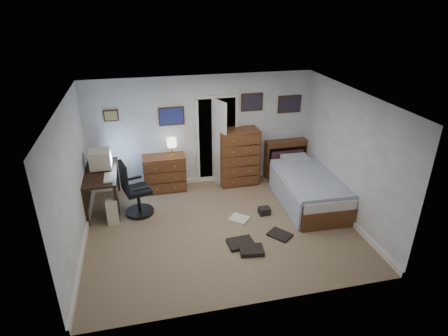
# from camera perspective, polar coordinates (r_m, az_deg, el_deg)

# --- Properties ---
(floor) EXTENTS (5.00, 4.00, 0.02)m
(floor) POSITION_cam_1_polar(r_m,az_deg,el_deg) (7.23, -0.44, -9.08)
(floor) COLOR #85735C
(floor) RESTS_ON ground
(computer_desk) EXTENTS (0.67, 1.41, 0.81)m
(computer_desk) POSITION_cam_1_polar(r_m,az_deg,el_deg) (7.99, -18.88, -1.78)
(computer_desk) COLOR black
(computer_desk) RESTS_ON floor
(crt_monitor) EXTENTS (0.43, 0.39, 0.39)m
(crt_monitor) POSITION_cam_1_polar(r_m,az_deg,el_deg) (7.95, -18.34, 1.27)
(crt_monitor) COLOR beige
(crt_monitor) RESTS_ON computer_desk
(keyboard) EXTENTS (0.17, 0.43, 0.03)m
(keyboard) POSITION_cam_1_polar(r_m,az_deg,el_deg) (7.56, -17.21, -1.40)
(keyboard) COLOR beige
(keyboard) RESTS_ON computer_desk
(pc_tower) EXTENTS (0.23, 0.46, 0.49)m
(pc_tower) POSITION_cam_1_polar(r_m,az_deg,el_deg) (7.65, -16.57, -5.94)
(pc_tower) COLOR beige
(pc_tower) RESTS_ON floor
(office_chair) EXTENTS (0.68, 0.68, 1.16)m
(office_chair) POSITION_cam_1_polar(r_m,az_deg,el_deg) (7.61, -13.45, -3.95)
(office_chair) COLOR black
(office_chair) RESTS_ON floor
(media_stack) EXTENTS (0.17, 0.17, 0.82)m
(media_stack) POSITION_cam_1_polar(r_m,az_deg,el_deg) (8.93, -18.39, -0.34)
(media_stack) COLOR maroon
(media_stack) RESTS_ON floor
(low_dresser) EXTENTS (0.92, 0.46, 0.82)m
(low_dresser) POSITION_cam_1_polar(r_m,az_deg,el_deg) (8.45, -9.04, -0.77)
(low_dresser) COLOR brown
(low_dresser) RESTS_ON floor
(table_lamp) EXTENTS (0.20, 0.20, 0.40)m
(table_lamp) POSITION_cam_1_polar(r_m,az_deg,el_deg) (8.19, -7.97, 3.78)
(table_lamp) COLOR gold
(table_lamp) RESTS_ON low_dresser
(doorway) EXTENTS (0.96, 1.12, 2.05)m
(doorway) POSITION_cam_1_polar(r_m,az_deg,el_deg) (8.82, -1.46, 4.86)
(doorway) COLOR black
(doorway) RESTS_ON floor
(tall_dresser) EXTENTS (0.91, 0.56, 1.31)m
(tall_dresser) POSITION_cam_1_polar(r_m,az_deg,el_deg) (8.58, 2.19, 1.73)
(tall_dresser) COLOR brown
(tall_dresser) RESTS_ON floor
(headboard_bookcase) EXTENTS (1.01, 0.27, 0.91)m
(headboard_bookcase) POSITION_cam_1_polar(r_m,az_deg,el_deg) (9.11, 9.35, 1.65)
(headboard_bookcase) COLOR brown
(headboard_bookcase) RESTS_ON floor
(bed) EXTENTS (1.23, 2.20, 0.71)m
(bed) POSITION_cam_1_polar(r_m,az_deg,el_deg) (8.08, 12.59, -2.98)
(bed) COLOR brown
(bed) RESTS_ON floor
(wall_posters) EXTENTS (4.38, 0.04, 0.60)m
(wall_posters) POSITION_cam_1_polar(r_m,az_deg,el_deg) (8.36, 0.40, 9.09)
(wall_posters) COLOR #331E11
(wall_posters) RESTS_ON floor
(floor_clutter) EXTENTS (1.25, 1.43, 0.14)m
(floor_clutter) POSITION_cam_1_polar(r_m,az_deg,el_deg) (6.99, 4.42, -10.03)
(floor_clutter) COLOR black
(floor_clutter) RESTS_ON floor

